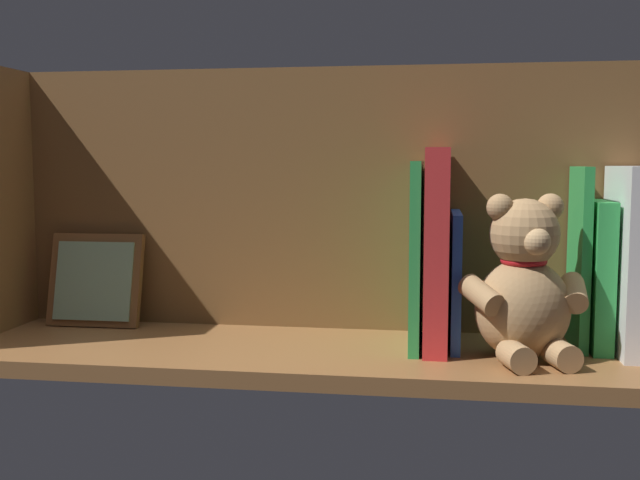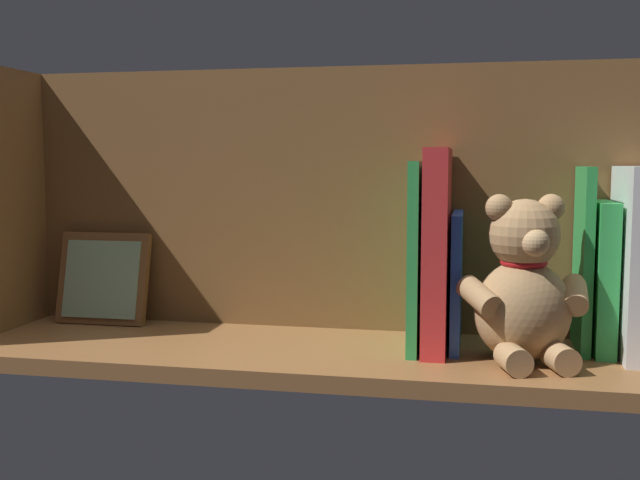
{
  "view_description": "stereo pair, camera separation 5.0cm",
  "coord_description": "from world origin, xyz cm",
  "views": [
    {
      "loc": [
        -15.18,
        98.57,
        24.63
      ],
      "look_at": [
        0.0,
        0.0,
        14.41
      ],
      "focal_mm": 42.2,
      "sensor_mm": 36.0,
      "label": 1
    },
    {
      "loc": [
        -20.12,
        97.68,
        24.63
      ],
      "look_at": [
        0.0,
        0.0,
        14.41
      ],
      "focal_mm": 42.2,
      "sensor_mm": 36.0,
      "label": 2
    }
  ],
  "objects": [
    {
      "name": "teddy_bear",
      "position": [
        -26.32,
        2.8,
        9.19
      ],
      "size": [
        16.29,
        15.54,
        20.88
      ],
      "rotation": [
        0.0,
        0.0,
        0.28
      ],
      "color": "tan",
      "rests_on": "ground_plane"
    },
    {
      "name": "book_1",
      "position": [
        -34.22,
        -5.05,
        12.09
      ],
      "size": [
        1.26,
        11.05,
        24.18
      ],
      "primitive_type": "cube",
      "color": "green",
      "rests_on": "ground_plane"
    },
    {
      "name": "book_0",
      "position": [
        -36.55,
        -4.67,
        9.85
      ],
      "size": [
        2.59,
        11.81,
        19.71
      ],
      "primitive_type": "cube",
      "rotation": [
        0.0,
        -0.0,
        0.0
      ],
      "color": "green",
      "rests_on": "ground_plane"
    },
    {
      "name": "dictionary_thick_white",
      "position": [
        -40.61,
        -3.05,
        12.13
      ],
      "size": [
        4.7,
        14.85,
        24.25
      ],
      "primitive_type": "cube",
      "color": "silver",
      "rests_on": "ground_plane"
    },
    {
      "name": "picture_frame_leaning",
      "position": [
        35.83,
        -7.91,
        6.89
      ],
      "size": [
        14.42,
        4.67,
        14.07
      ],
      "color": "brown",
      "rests_on": "ground_plane"
    },
    {
      "name": "book_4",
      "position": [
        -12.7,
        -2.69,
        12.44
      ],
      "size": [
        1.39,
        15.77,
        24.89
      ],
      "primitive_type": "cube",
      "color": "green",
      "rests_on": "ground_plane"
    },
    {
      "name": "shelf_back_panel",
      "position": [
        0.0,
        -11.72,
        19.29
      ],
      "size": [
        100.55,
        1.5,
        38.57
      ],
      "primitive_type": "cube",
      "color": "brown",
      "rests_on": "ground_plane"
    },
    {
      "name": "book_2",
      "position": [
        -17.99,
        -3.5,
        9.05
      ],
      "size": [
        1.25,
        14.14,
        18.1
      ],
      "primitive_type": "cube",
      "color": "blue",
      "rests_on": "ground_plane"
    },
    {
      "name": "ground_plane",
      "position": [
        0.0,
        0.0,
        -1.1
      ],
      "size": [
        100.55,
        27.94,
        2.2
      ],
      "primitive_type": "cube",
      "color": "brown"
    },
    {
      "name": "book_3",
      "position": [
        -15.38,
        -2.37,
        13.28
      ],
      "size": [
        3.1,
        16.41,
        26.57
      ],
      "primitive_type": "cube",
      "color": "red",
      "rests_on": "ground_plane"
    }
  ]
}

